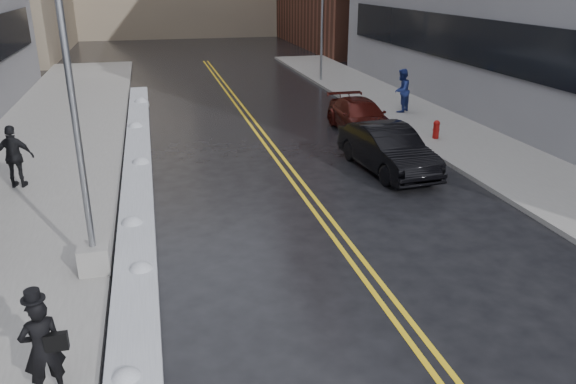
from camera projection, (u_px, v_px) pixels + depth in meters
ground at (262, 305)px, 11.23m from camera, size 160.00×160.00×0.00m
sidewalk_west at (38, 168)px, 18.99m from camera, size 5.50×50.00×0.15m
sidewalk_east at (458, 138)px, 22.48m from camera, size 4.00×50.00×0.15m
lane_line_left at (272, 154)px, 20.81m from camera, size 0.12×50.00×0.01m
lane_line_right at (279, 153)px, 20.88m from camera, size 0.12×50.00×0.01m
snow_ridge at (138, 177)px, 17.87m from camera, size 0.90×30.00×0.34m
lamppost at (82, 167)px, 11.40m from camera, size 0.65×0.65×7.62m
fire_hydrant at (436, 128)px, 22.09m from camera, size 0.26×0.26×0.73m
traffic_signal at (322, 25)px, 33.64m from camera, size 0.16×0.20×6.00m
pedestrian_fedora at (42, 348)px, 8.34m from camera, size 0.71×0.59×1.67m
pedestrian_d at (15, 157)px, 16.79m from camera, size 1.18×0.64×1.92m
pedestrian_east at (402, 91)px, 26.23m from camera, size 1.23×1.22×2.01m
car_black at (388, 149)px, 18.71m from camera, size 2.04×4.80×1.54m
car_maroon at (360, 117)px, 23.43m from camera, size 1.93×4.65×1.34m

